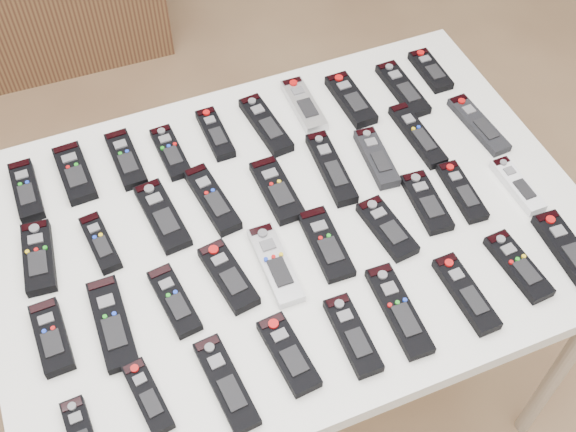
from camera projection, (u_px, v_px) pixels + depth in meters
name	position (u px, v px, depth m)	size (l,w,h in m)	color
ground	(268.00, 392.00, 2.12)	(4.00, 4.00, 0.00)	brown
table	(288.00, 238.00, 1.57)	(1.25, 0.88, 0.78)	white
remote_0	(26.00, 191.00, 1.56)	(0.05, 0.16, 0.02)	black
remote_1	(75.00, 173.00, 1.59)	(0.06, 0.17, 0.02)	black
remote_2	(126.00, 159.00, 1.62)	(0.05, 0.17, 0.02)	black
remote_3	(170.00, 152.00, 1.63)	(0.05, 0.16, 0.02)	black
remote_4	(215.00, 134.00, 1.66)	(0.05, 0.16, 0.02)	black
remote_5	(266.00, 125.00, 1.68)	(0.05, 0.19, 0.02)	black
remote_6	(304.00, 105.00, 1.72)	(0.05, 0.18, 0.02)	#B7B7BC
remote_7	(351.00, 100.00, 1.73)	(0.06, 0.18, 0.02)	black
remote_8	(403.00, 89.00, 1.76)	(0.05, 0.19, 0.02)	black
remote_9	(430.00, 70.00, 1.80)	(0.05, 0.15, 0.02)	black
remote_10	(39.00, 257.00, 1.45)	(0.06, 0.17, 0.02)	black
remote_11	(100.00, 243.00, 1.48)	(0.04, 0.15, 0.02)	black
remote_12	(162.00, 216.00, 1.52)	(0.06, 0.19, 0.02)	black
remote_13	(212.00, 199.00, 1.54)	(0.05, 0.19, 0.02)	black
remote_14	(277.00, 190.00, 1.56)	(0.06, 0.18, 0.02)	black
remote_15	(331.00, 168.00, 1.60)	(0.05, 0.21, 0.02)	black
remote_16	(376.00, 158.00, 1.62)	(0.05, 0.17, 0.02)	black
remote_17	(417.00, 135.00, 1.66)	(0.05, 0.20, 0.02)	black
remote_18	(478.00, 125.00, 1.68)	(0.05, 0.19, 0.02)	black
remote_19	(52.00, 337.00, 1.34)	(0.05, 0.15, 0.02)	black
remote_20	(112.00, 323.00, 1.36)	(0.06, 0.20, 0.02)	black
remote_21	(174.00, 300.00, 1.39)	(0.05, 0.16, 0.02)	black
remote_22	(228.00, 276.00, 1.42)	(0.06, 0.16, 0.02)	black
remote_23	(275.00, 264.00, 1.44)	(0.05, 0.19, 0.02)	#B7B7BC
remote_24	(326.00, 244.00, 1.47)	(0.06, 0.18, 0.02)	black
remote_25	(387.00, 228.00, 1.50)	(0.06, 0.16, 0.02)	black
remote_26	(426.00, 202.00, 1.54)	(0.06, 0.16, 0.02)	black
remote_27	(462.00, 192.00, 1.56)	(0.05, 0.16, 0.02)	black
remote_28	(517.00, 185.00, 1.57)	(0.04, 0.16, 0.02)	silver
remote_30	(148.00, 397.00, 1.27)	(0.04, 0.14, 0.02)	black
remote_31	(226.00, 383.00, 1.29)	(0.05, 0.19, 0.02)	black
remote_32	(289.00, 354.00, 1.32)	(0.05, 0.16, 0.02)	black
remote_33	(353.00, 335.00, 1.34)	(0.05, 0.17, 0.02)	black
remote_34	(399.00, 310.00, 1.38)	(0.05, 0.20, 0.02)	black
remote_35	(466.00, 294.00, 1.40)	(0.05, 0.18, 0.02)	black
remote_36	(518.00, 266.00, 1.44)	(0.05, 0.17, 0.02)	black
remote_37	(568.00, 250.00, 1.46)	(0.05, 0.19, 0.02)	black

